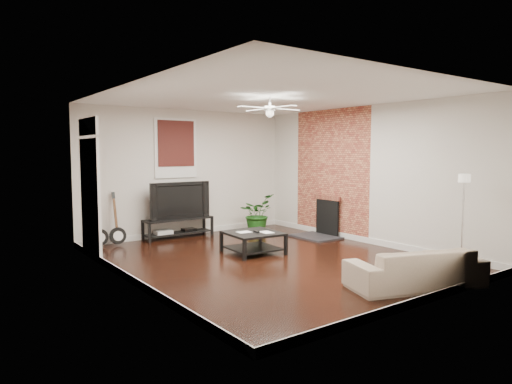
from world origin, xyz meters
TOP-DOWN VIEW (x-y plane):
  - room at (0.00, 0.00)m, footprint 5.01×6.01m
  - brick_accent at (2.49, 1.00)m, footprint 0.02×2.20m
  - fireplace at (2.20, 1.00)m, footprint 0.80×1.10m
  - window_back at (-0.30, 2.97)m, footprint 1.00×0.06m
  - door_left at (-2.46, 1.90)m, footprint 0.08×1.00m
  - tv_stand at (-0.36, 2.78)m, footprint 1.54×0.41m
  - tv at (-0.36, 2.80)m, footprint 1.38×0.18m
  - coffee_table at (0.06, 0.58)m, footprint 1.00×1.00m
  - sofa at (0.62, -2.48)m, footprint 2.02×1.31m
  - floor_lamp at (1.97, -2.38)m, footprint 0.32×0.32m
  - potted_plant at (1.40, 2.30)m, footprint 1.04×1.00m
  - guitar_left at (-2.08, 2.75)m, footprint 0.36×0.28m
  - guitar_right at (-1.73, 2.72)m, footprint 0.34×0.25m
  - ceiling_fan at (0.00, 0.00)m, footprint 1.24×1.24m

SIDE VIEW (x-z plane):
  - coffee_table at x=0.06m, z-range 0.00..0.39m
  - tv_stand at x=-0.36m, z-range 0.00..0.43m
  - sofa at x=0.62m, z-range 0.00..0.55m
  - potted_plant at x=1.40m, z-range 0.00..0.89m
  - fireplace at x=2.20m, z-range 0.00..0.92m
  - guitar_left at x=-2.08m, z-range 0.00..1.08m
  - guitar_right at x=-1.73m, z-range 0.00..1.08m
  - floor_lamp at x=1.97m, z-range 0.00..1.53m
  - tv at x=-0.36m, z-range 0.43..1.22m
  - door_left at x=-2.46m, z-range 0.00..2.50m
  - room at x=0.00m, z-range 0.00..2.80m
  - brick_accent at x=2.49m, z-range 0.00..2.80m
  - window_back at x=-0.30m, z-range 1.30..2.60m
  - ceiling_fan at x=0.00m, z-range 2.44..2.76m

